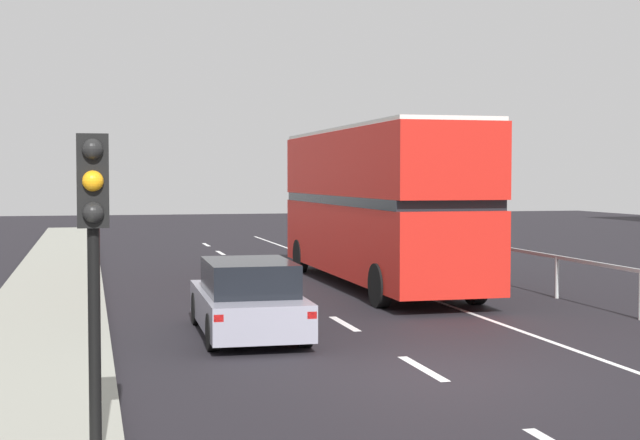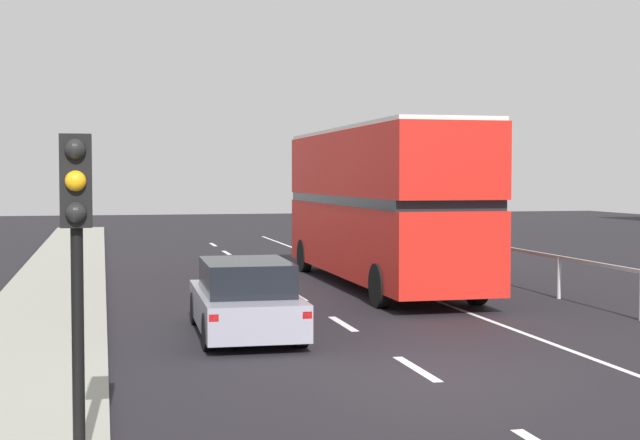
# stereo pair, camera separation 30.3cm
# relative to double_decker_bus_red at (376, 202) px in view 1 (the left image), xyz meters

# --- Properties ---
(ground_plane) EXTENTS (73.43, 120.00, 0.10)m
(ground_plane) POSITION_rel_double_decker_bus_red_xyz_m (-2.55, -10.72, -2.32)
(ground_plane) COLOR black
(near_sidewalk_kerb) EXTENTS (2.51, 80.00, 0.14)m
(near_sidewalk_kerb) POSITION_rel_double_decker_bus_red_xyz_m (-8.40, -10.72, -2.20)
(near_sidewalk_kerb) COLOR gray
(near_sidewalk_kerb) RESTS_ON ground
(lane_paint_markings) EXTENTS (3.16, 46.00, 0.01)m
(lane_paint_markings) POSITION_rel_double_decker_bus_red_xyz_m (-0.60, -2.43, -2.26)
(lane_paint_markings) COLOR silver
(lane_paint_markings) RESTS_ON ground
(bridge_side_railing) EXTENTS (0.10, 42.00, 1.04)m
(bridge_side_railing) POSITION_rel_double_decker_bus_red_xyz_m (3.48, -1.72, -1.42)
(bridge_side_railing) COLOR #AFB4B4
(bridge_side_railing) RESTS_ON ground
(double_decker_bus_red) EXTENTS (2.60, 11.10, 4.23)m
(double_decker_bus_red) POSITION_rel_double_decker_bus_red_xyz_m (0.00, 0.00, 0.00)
(double_decker_bus_red) COLOR red
(double_decker_bus_red) RESTS_ON ground
(hatchback_car_near) EXTENTS (1.86, 4.30, 1.40)m
(hatchback_car_near) POSITION_rel_double_decker_bus_red_xyz_m (-4.66, -6.86, -1.60)
(hatchback_car_near) COLOR gray
(hatchback_car_near) RESTS_ON ground
(traffic_signal_pole) EXTENTS (0.30, 0.42, 3.20)m
(traffic_signal_pole) POSITION_rel_double_decker_bus_red_xyz_m (-7.45, -14.49, 0.28)
(traffic_signal_pole) COLOR black
(traffic_signal_pole) RESTS_ON near_sidewalk_kerb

